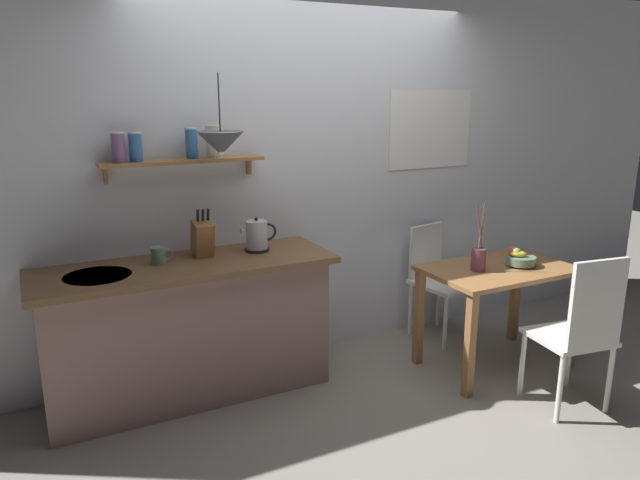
# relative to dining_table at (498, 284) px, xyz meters

# --- Properties ---
(ground_plane) EXTENTS (14.00, 14.00, 0.00)m
(ground_plane) POSITION_rel_dining_table_xyz_m (-1.04, 0.25, -0.61)
(ground_plane) COLOR gray
(back_wall) EXTENTS (6.80, 0.11, 2.70)m
(back_wall) POSITION_rel_dining_table_xyz_m (-0.84, 0.90, 0.74)
(back_wall) COLOR silver
(back_wall) RESTS_ON ground_plane
(kitchen_counter) EXTENTS (1.83, 0.63, 0.90)m
(kitchen_counter) POSITION_rel_dining_table_xyz_m (-2.04, 0.57, -0.16)
(kitchen_counter) COLOR gray
(kitchen_counter) RESTS_ON ground_plane
(wall_shelf) EXTENTS (1.01, 0.20, 0.34)m
(wall_shelf) POSITION_rel_dining_table_xyz_m (-2.00, 0.74, 0.95)
(wall_shelf) COLOR #9E6B3D
(dining_table) EXTENTS (1.02, 0.64, 0.74)m
(dining_table) POSITION_rel_dining_table_xyz_m (0.00, 0.00, 0.00)
(dining_table) COLOR #9E6B3D
(dining_table) RESTS_ON ground_plane
(dining_chair_near) EXTENTS (0.48, 0.47, 1.00)m
(dining_chair_near) POSITION_rel_dining_table_xyz_m (0.01, -0.70, -0.07)
(dining_chair_near) COLOR white
(dining_chair_near) RESTS_ON ground_plane
(dining_chair_far) EXTENTS (0.45, 0.49, 0.89)m
(dining_chair_far) POSITION_rel_dining_table_xyz_m (-0.03, 0.64, -0.12)
(dining_chair_far) COLOR white
(dining_chair_far) RESTS_ON ground_plane
(fruit_bowl) EXTENTS (0.21, 0.21, 0.13)m
(fruit_bowl) POSITION_rel_dining_table_xyz_m (0.15, -0.03, 0.18)
(fruit_bowl) COLOR slate
(fruit_bowl) RESTS_ON dining_table
(twig_vase) EXTENTS (0.10, 0.10, 0.48)m
(twig_vase) POSITION_rel_dining_table_xyz_m (-0.18, 0.01, 0.21)
(twig_vase) COLOR brown
(twig_vase) RESTS_ON dining_table
(electric_kettle) EXTENTS (0.25, 0.16, 0.23)m
(electric_kettle) POSITION_rel_dining_table_xyz_m (-1.54, 0.61, 0.39)
(electric_kettle) COLOR black
(electric_kettle) RESTS_ON kitchen_counter
(knife_block) EXTENTS (0.12, 0.18, 0.32)m
(knife_block) POSITION_rel_dining_table_xyz_m (-1.90, 0.64, 0.41)
(knife_block) COLOR #9E6B3D
(knife_block) RESTS_ON kitchen_counter
(coffee_mug_by_sink) EXTENTS (0.13, 0.09, 0.11)m
(coffee_mug_by_sink) POSITION_rel_dining_table_xyz_m (-2.19, 0.60, 0.34)
(coffee_mug_by_sink) COLOR slate
(coffee_mug_by_sink) RESTS_ON kitchen_counter
(pendant_lamp) EXTENTS (0.28, 0.28, 0.48)m
(pendant_lamp) POSITION_rel_dining_table_xyz_m (-1.81, 0.47, 1.01)
(pendant_lamp) COLOR black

